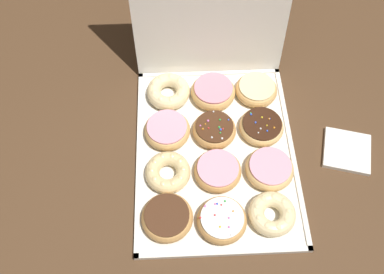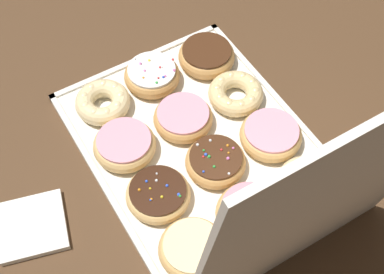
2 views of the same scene
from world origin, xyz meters
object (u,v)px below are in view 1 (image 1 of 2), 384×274
Objects in this scene: donut_box at (215,153)px; chocolate_frosted_donut_0 at (167,217)px; pink_frosted_donut_10 at (213,92)px; sprinkle_donut_8 at (261,127)px; sprinkle_donut_7 at (213,130)px; cruller_donut_2 at (272,214)px; cruller_donut_9 at (168,91)px; pink_frosted_donut_5 at (269,169)px; pink_frosted_donut_6 at (167,130)px; sprinkle_donut_1 at (220,220)px; cruller_donut_3 at (168,172)px; glazed_ring_donut_11 at (256,90)px; pink_frosted_donut_4 at (216,171)px; napkin_stack at (347,151)px.

chocolate_frosted_donut_0 reaches higher than donut_box.
sprinkle_donut_8 is at bearing -44.56° from pink_frosted_donut_10.
sprinkle_donut_7 is at bearing -177.85° from sprinkle_donut_8.
cruller_donut_2 is at bearing -56.51° from donut_box.
pink_frosted_donut_10 is (0.12, -0.01, 0.00)m from cruller_donut_9.
pink_frosted_donut_5 is at bearing -45.25° from cruller_donut_9.
cruller_donut_2 and pink_frosted_donut_6 have the same top height.
sprinkle_donut_1 reaches higher than pink_frosted_donut_5.
chocolate_frosted_donut_0 is 0.26m from sprinkle_donut_7.
cruller_donut_3 is at bearing -153.78° from sprinkle_donut_8.
pink_frosted_donut_6 is (0.00, 0.24, -0.00)m from chocolate_frosted_donut_0.
sprinkle_donut_1 is (-0.00, -0.19, 0.03)m from donut_box.
sprinkle_donut_1 is at bearing -109.11° from glazed_ring_donut_11.
glazed_ring_donut_11 is (0.25, 0.36, -0.00)m from chocolate_frosted_donut_0.
cruller_donut_2 reaches higher than glazed_ring_donut_11.
donut_box is at bearing -87.02° from sprinkle_donut_7.
cruller_donut_3 and pink_frosted_donut_4 have the same top height.
sprinkle_donut_8 is at bearing 63.02° from sprinkle_donut_1.
sprinkle_donut_1 is 0.39m from napkin_stack.
sprinkle_donut_8 is 1.00× the size of napkin_stack.
donut_box is at bearing -153.77° from sprinkle_donut_8.
sprinkle_donut_7 reaches higher than pink_frosted_donut_4.
sprinkle_donut_1 reaches higher than pink_frosted_donut_4.
chocolate_frosted_donut_0 is at bearing 174.49° from sprinkle_donut_1.
cruller_donut_9 reaches higher than napkin_stack.
cruller_donut_9 reaches higher than glazed_ring_donut_11.
donut_box is at bearing 153.78° from pink_frosted_donut_5.
cruller_donut_2 is 0.90× the size of pink_frosted_donut_10.
cruller_donut_9 reaches higher than donut_box.
pink_frosted_donut_6 and sprinkle_donut_8 have the same top height.
cruller_donut_9 reaches higher than cruller_donut_3.
sprinkle_donut_1 is at bearing -47.01° from cruller_donut_3.
sprinkle_donut_1 is at bearing -89.86° from pink_frosted_donut_4.
chocolate_frosted_donut_0 and sprinkle_donut_8 have the same top height.
sprinkle_donut_8 is 0.95× the size of pink_frosted_donut_10.
pink_frosted_donut_5 is 0.35m from cruller_donut_9.
chocolate_frosted_donut_0 is 1.01× the size of pink_frosted_donut_5.
cruller_donut_3 is 0.97× the size of glazed_ring_donut_11.
pink_frosted_donut_4 is at bearing -0.69° from cruller_donut_3.
chocolate_frosted_donut_0 is 0.50m from napkin_stack.
chocolate_frosted_donut_0 and pink_frosted_donut_10 have the same top height.
sprinkle_donut_8 is 0.17m from pink_frosted_donut_10.
napkin_stack is at bearing -1.44° from donut_box.
pink_frosted_donut_4 is at bearing 179.53° from pink_frosted_donut_5.
pink_frosted_donut_10 is (0.13, 0.36, 0.00)m from chocolate_frosted_donut_0.
cruller_donut_9 is 0.50m from napkin_stack.
cruller_donut_9 is 0.24m from glazed_ring_donut_11.
sprinkle_donut_1 is 0.28m from pink_frosted_donut_6.
pink_frosted_donut_4 is 0.13m from pink_frosted_donut_5.
pink_frosted_donut_5 reaches higher than pink_frosted_donut_6.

